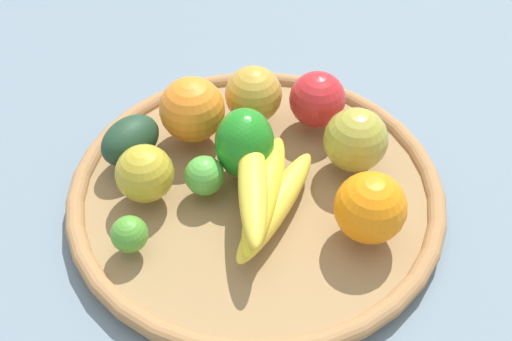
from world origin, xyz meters
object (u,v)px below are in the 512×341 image
apple_0 (254,94)px  apple_2 (317,99)px  orange_0 (192,109)px  apple_1 (145,174)px  apple_3 (356,140)px  orange_1 (370,208)px  banana_bunch (265,193)px  lime_0 (129,234)px  lime_1 (204,176)px  bell_pepper (245,143)px  avocado (130,140)px

apple_0 → apple_2: apple_0 is taller
orange_0 → apple_1: orange_0 is taller
apple_3 → apple_2: bearing=133.0°
orange_1 → apple_3: orange_1 is taller
apple_0 → banana_bunch: size_ratio=0.40×
lime_0 → apple_2: bearing=60.2°
orange_0 → lime_1: 0.10m
banana_bunch → bell_pepper: bell_pepper is taller
avocado → lime_1: bearing=-14.7°
orange_1 → lime_1: bearing=177.2°
banana_bunch → bell_pepper: (-0.04, 0.06, 0.01)m
orange_0 → lime_0: size_ratio=2.04×
avocado → apple_1: size_ratio=1.20×
orange_0 → apple_2: 0.16m
bell_pepper → apple_3: bearing=99.7°
apple_1 → banana_bunch: (0.14, 0.01, -0.00)m
lime_0 → orange_0: bearing=89.2°
apple_3 → orange_1: bearing=-72.0°
avocado → orange_0: orange_0 is taller
banana_bunch → bell_pepper: bearing=125.0°
apple_1 → apple_2: (0.16, 0.18, 0.00)m
avocado → apple_2: apple_2 is taller
apple_1 → apple_3: 0.25m
orange_0 → apple_2: orange_0 is taller
apple_0 → lime_1: apple_0 is taller
bell_pepper → lime_0: 0.17m
avocado → banana_bunch: size_ratio=0.44×
orange_1 → lime_1: (-0.19, 0.01, -0.02)m
avocado → orange_0: 0.09m
apple_3 → lime_1: size_ratio=1.65×
orange_1 → lime_0: orange_1 is taller
lime_1 → lime_0: bearing=-115.9°
apple_1 → lime_1: 0.07m
avocado → apple_0: bearing=43.2°
orange_1 → apple_2: orange_1 is taller
apple_3 → lime_0: size_ratio=1.91×
avocado → banana_bunch: (0.18, -0.04, 0.00)m
apple_0 → apple_1: size_ratio=1.11×
banana_bunch → lime_0: size_ratio=4.56×
orange_0 → lime_1: orange_0 is taller
orange_0 → orange_1: bearing=-22.2°
orange_1 → lime_1: orange_1 is taller
lime_1 → apple_2: size_ratio=0.64×
orange_0 → apple_1: bearing=-98.1°
orange_0 → orange_1: orange_0 is taller
apple_2 → apple_3: bearing=-47.0°
apple_2 → bell_pepper: bearing=-119.3°
lime_0 → lime_1: bearing=64.1°
bell_pepper → apple_1: bearing=-66.1°
apple_0 → lime_0: apple_0 is taller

